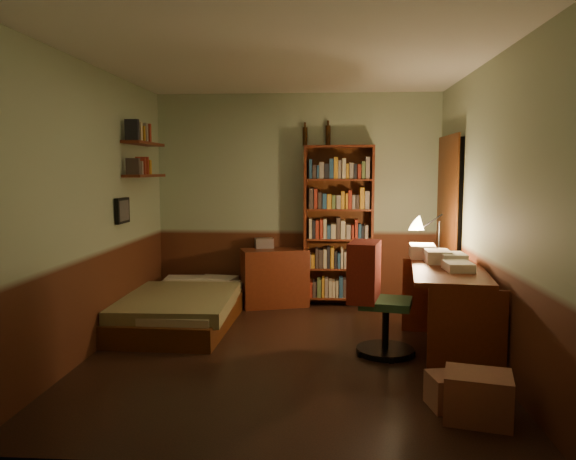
# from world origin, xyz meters

# --- Properties ---
(floor) EXTENTS (3.50, 4.00, 0.02)m
(floor) POSITION_xyz_m (0.00, 0.00, -0.01)
(floor) COLOR black
(floor) RESTS_ON ground
(ceiling) EXTENTS (3.50, 4.00, 0.02)m
(ceiling) POSITION_xyz_m (0.00, 0.00, 2.61)
(ceiling) COLOR silver
(ceiling) RESTS_ON wall_back
(wall_back) EXTENTS (3.50, 0.02, 2.60)m
(wall_back) POSITION_xyz_m (0.00, 2.01, 1.30)
(wall_back) COLOR #97AA89
(wall_back) RESTS_ON ground
(wall_left) EXTENTS (0.02, 4.00, 2.60)m
(wall_left) POSITION_xyz_m (-1.76, 0.00, 1.30)
(wall_left) COLOR #97AA89
(wall_left) RESTS_ON ground
(wall_right) EXTENTS (0.02, 4.00, 2.60)m
(wall_right) POSITION_xyz_m (1.76, 0.00, 1.30)
(wall_right) COLOR #97AA89
(wall_right) RESTS_ON ground
(wall_front) EXTENTS (3.50, 0.02, 2.60)m
(wall_front) POSITION_xyz_m (0.00, -2.01, 1.30)
(wall_front) COLOR #97AA89
(wall_front) RESTS_ON ground
(doorway) EXTENTS (0.06, 0.90, 2.00)m
(doorway) POSITION_xyz_m (1.72, 1.30, 1.00)
(doorway) COLOR black
(doorway) RESTS_ON ground
(door_trim) EXTENTS (0.02, 0.98, 2.08)m
(door_trim) POSITION_xyz_m (1.69, 1.30, 1.00)
(door_trim) COLOR #4A240D
(door_trim) RESTS_ON ground
(bed) EXTENTS (1.12, 2.02, 0.59)m
(bed) POSITION_xyz_m (-1.19, 0.92, 0.30)
(bed) COLOR olive
(bed) RESTS_ON ground
(dresser) EXTENTS (0.87, 0.61, 0.70)m
(dresser) POSITION_xyz_m (-0.27, 1.76, 0.35)
(dresser) COLOR #572211
(dresser) RESTS_ON ground
(mini_stereo) EXTENTS (0.26, 0.22, 0.12)m
(mini_stereo) POSITION_xyz_m (-0.41, 1.89, 0.76)
(mini_stereo) COLOR #B2B2B7
(mini_stereo) RESTS_ON dresser
(bookshelf) EXTENTS (0.85, 0.30, 1.96)m
(bookshelf) POSITION_xyz_m (0.51, 1.85, 0.98)
(bookshelf) COLOR #572211
(bookshelf) RESTS_ON ground
(bottle_left) EXTENTS (0.07, 0.07, 0.22)m
(bottle_left) POSITION_xyz_m (0.09, 1.96, 2.07)
(bottle_left) COLOR black
(bottle_left) RESTS_ON bookshelf
(bottle_right) EXTENTS (0.09, 0.09, 0.24)m
(bottle_right) POSITION_xyz_m (0.37, 1.96, 2.08)
(bottle_right) COLOR black
(bottle_right) RESTS_ON bookshelf
(desk) EXTENTS (0.80, 1.56, 0.80)m
(desk) POSITION_xyz_m (1.44, 0.02, 0.40)
(desk) COLOR #572211
(desk) RESTS_ON ground
(paper_stack) EXTENTS (0.27, 0.34, 0.13)m
(paper_stack) POSITION_xyz_m (1.31, 0.58, 0.86)
(paper_stack) COLOR silver
(paper_stack) RESTS_ON desk
(desk_lamp) EXTENTS (0.20, 0.20, 0.56)m
(desk_lamp) POSITION_xyz_m (1.50, 0.77, 1.08)
(desk_lamp) COLOR black
(desk_lamp) RESTS_ON desk
(office_chair) EXTENTS (0.55, 0.51, 0.95)m
(office_chair) POSITION_xyz_m (0.90, 0.02, 0.48)
(office_chair) COLOR #315C38
(office_chair) RESTS_ON ground
(red_jacket) EXTENTS (0.39, 0.51, 0.54)m
(red_jacket) POSITION_xyz_m (0.66, -0.02, 1.22)
(red_jacket) COLOR maroon
(red_jacket) RESTS_ON office_chair
(wall_shelf_lower) EXTENTS (0.20, 0.90, 0.03)m
(wall_shelf_lower) POSITION_xyz_m (-1.64, 1.10, 1.60)
(wall_shelf_lower) COLOR #572211
(wall_shelf_lower) RESTS_ON wall_left
(wall_shelf_upper) EXTENTS (0.20, 0.90, 0.03)m
(wall_shelf_upper) POSITION_xyz_m (-1.64, 1.10, 1.95)
(wall_shelf_upper) COLOR #572211
(wall_shelf_upper) RESTS_ON wall_left
(framed_picture) EXTENTS (0.04, 0.32, 0.26)m
(framed_picture) POSITION_xyz_m (-1.72, 0.60, 1.25)
(framed_picture) COLOR black
(framed_picture) RESTS_ON wall_left
(cardboard_box_a) EXTENTS (0.50, 0.44, 0.32)m
(cardboard_box_a) POSITION_xyz_m (1.37, -1.32, 0.16)
(cardboard_box_a) COLOR #97634E
(cardboard_box_a) RESTS_ON ground
(cardboard_box_b) EXTENTS (0.38, 0.33, 0.24)m
(cardboard_box_b) POSITION_xyz_m (1.26, -1.12, 0.12)
(cardboard_box_b) COLOR #97634E
(cardboard_box_b) RESTS_ON ground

